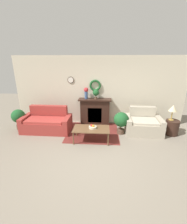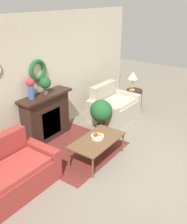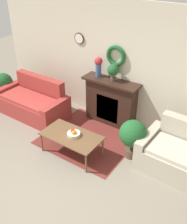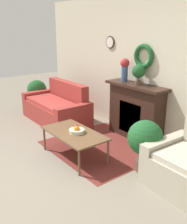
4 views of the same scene
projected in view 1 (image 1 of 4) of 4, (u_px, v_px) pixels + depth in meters
name	position (u px, v px, depth m)	size (l,w,h in m)	color
ground_plane	(95.00, 162.00, 3.92)	(16.00, 16.00, 0.00)	gray
floor_rug	(93.00, 132.00, 5.54)	(1.86, 1.73, 0.01)	maroon
wall_back	(99.00, 91.00, 6.02)	(6.80, 0.15, 2.70)	beige
fireplace	(95.00, 111.00, 6.10)	(1.29, 0.41, 1.07)	#331E16
couch_left	(47.00, 123.00, 5.59)	(1.77, 0.88, 0.89)	#9E332D
loveseat_right	(143.00, 124.00, 5.45)	(1.30, 0.96, 0.89)	#B2A893
coffee_table	(91.00, 129.00, 4.82)	(1.16, 0.63, 0.44)	brown
fruit_bowl	(93.00, 127.00, 4.81)	(0.25, 0.25, 0.12)	beige
side_table_by_loveseat	(172.00, 127.00, 5.30)	(0.46, 0.46, 0.53)	#331E16
table_lamp	(173.00, 109.00, 5.12)	(0.28, 0.28, 0.55)	#B28E42
vase_on_mantel_left	(86.00, 92.00, 5.87)	(0.18, 0.18, 0.44)	#3D5684
potted_plant_on_mantel	(96.00, 93.00, 5.83)	(0.25, 0.25, 0.37)	brown
potted_plant_floor_by_couch	(18.00, 117.00, 5.64)	(0.50, 0.50, 0.78)	brown
potted_plant_floor_by_loveseat	(121.00, 120.00, 5.28)	(0.53, 0.53, 0.80)	brown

